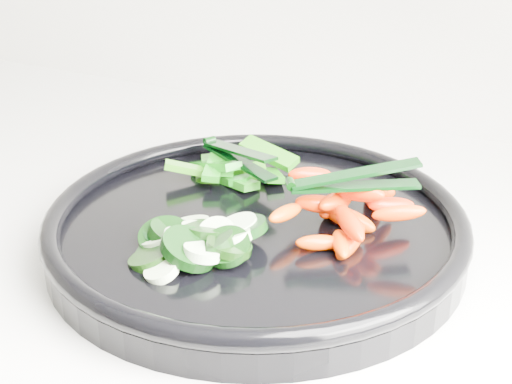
% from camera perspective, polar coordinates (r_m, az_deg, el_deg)
% --- Properties ---
extents(veggie_tray, '(0.45, 0.45, 0.04)m').
position_cam_1_polar(veggie_tray, '(0.64, -0.00, -2.81)').
color(veggie_tray, black).
rests_on(veggie_tray, counter).
extents(cucumber_pile, '(0.12, 0.12, 0.04)m').
position_cam_1_polar(cucumber_pile, '(0.59, -5.25, -3.79)').
color(cucumber_pile, black).
rests_on(cucumber_pile, veggie_tray).
extents(carrot_pile, '(0.14, 0.15, 0.05)m').
position_cam_1_polar(carrot_pile, '(0.62, 7.33, -1.37)').
color(carrot_pile, '#FF6200').
rests_on(carrot_pile, veggie_tray).
extents(pepper_pile, '(0.12, 0.11, 0.04)m').
position_cam_1_polar(pepper_pile, '(0.72, -1.93, 1.83)').
color(pepper_pile, '#096409').
rests_on(pepper_pile, veggie_tray).
extents(tong_carrot, '(0.10, 0.07, 0.02)m').
position_cam_1_polar(tong_carrot, '(0.60, 7.60, 0.94)').
color(tong_carrot, black).
rests_on(tong_carrot, carrot_pile).
extents(tong_pepper, '(0.11, 0.06, 0.02)m').
position_cam_1_polar(tong_pepper, '(0.71, -1.56, 2.99)').
color(tong_pepper, black).
rests_on(tong_pepper, pepper_pile).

